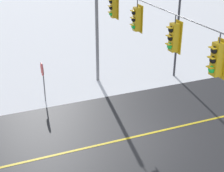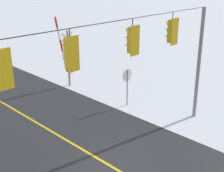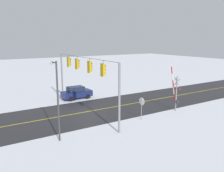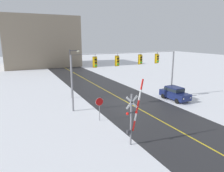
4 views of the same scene
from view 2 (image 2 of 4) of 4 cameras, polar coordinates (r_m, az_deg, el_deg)
ground_plane at (r=14.72m, az=-0.85°, el=-13.52°), size 160.00×160.00×0.00m
signal_span at (r=12.78m, az=-1.13°, el=3.08°), size 14.20×0.47×6.22m
stop_sign at (r=19.85m, az=2.66°, el=1.25°), size 0.80×0.09×2.35m
railroad_crossing at (r=23.21m, az=-7.86°, el=5.50°), size 1.48×0.31×5.04m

